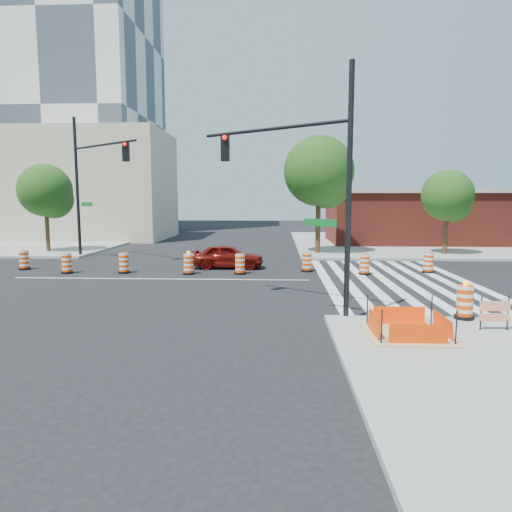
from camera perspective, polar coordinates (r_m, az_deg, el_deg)
The scene contains 25 objects.
ground at distance 21.97m, azimuth -11.91°, elevation -2.82°, with size 120.00×120.00×0.00m, color black.
sidewalk_ne at distance 41.04m, azimuth 20.40°, elevation 1.55°, with size 22.00×22.00×0.15m, color gray.
sidewalk_nw at distance 45.63m, azimuth -28.34°, elevation 1.66°, with size 22.00×22.00×0.15m, color gray.
crosswalk_east at distance 21.94m, azimuth 17.01°, elevation -2.98°, with size 6.75×13.50×0.01m.
lane_centerline at distance 21.97m, azimuth -11.91°, elevation -2.81°, with size 14.00×0.12×0.01m, color silver.
excavation_pit at distance 12.91m, azimuth 18.45°, elevation -9.03°, with size 2.20×2.20×0.90m.
tower_nw at distance 65.13m, azimuth -26.68°, elevation 23.13°, with size 28.00×18.00×45.00m, color silver.
brick_storefront at distance 40.90m, azimuth 20.54°, elevation 4.68°, with size 16.50×8.50×4.60m.
beige_midrise at distance 46.39m, azimuth -19.70°, elevation 8.26°, with size 14.00×10.00×10.00m, color #BAAC8E.
red_coupe at distance 24.80m, azimuth -3.56°, elevation -0.01°, with size 1.56×3.89×1.32m, color #600C08.
signal_pole_se at distance 14.83m, azimuth 5.94°, elevation 10.69°, with size 4.85×3.30×7.60m.
signal_pole_nw at distance 30.13m, azimuth -19.87°, elevation 9.74°, with size 5.30×4.17×8.72m.
pit_drum at distance 15.12m, azimuth 24.64°, elevation -5.36°, with size 0.59×0.59×1.17m.
barricade at distance 14.17m, azimuth 27.67°, elevation -6.15°, with size 0.82×0.06×0.96m.
tree_north_b at distance 34.69m, azimuth -24.75°, elevation 7.10°, with size 3.61×3.61×6.13m.
tree_north_c at distance 30.98m, azimuth 7.94°, elevation 9.97°, with size 4.66×4.66×7.91m.
tree_north_d at distance 32.54m, azimuth 22.85°, elevation 6.66°, with size 3.33×3.32×5.64m.
median_drum_1 at distance 27.24m, azimuth -26.99°, elevation -0.52°, with size 0.60×0.60×1.02m.
median_drum_2 at distance 24.96m, azimuth -22.57°, elevation -0.92°, with size 0.60×0.60×1.02m.
median_drum_3 at distance 24.05m, azimuth -16.18°, elevation -0.94°, with size 0.60×0.60×1.02m.
median_drum_4 at distance 23.01m, azimuth -8.44°, elevation -1.07°, with size 0.60×0.60×1.18m.
median_drum_5 at distance 22.80m, azimuth -2.01°, elevation -1.09°, with size 0.60×0.60×1.02m.
median_drum_6 at distance 23.74m, azimuth 6.38°, elevation -0.81°, with size 0.60×0.60×1.02m.
median_drum_7 at distance 23.28m, azimuth 13.42°, elevation -1.11°, with size 0.60×0.60×1.02m.
median_drum_8 at distance 24.81m, azimuth 20.75°, elevation -0.88°, with size 0.60×0.60×1.02m.
Camera 1 is at (5.53, -20.93, 3.73)m, focal length 32.00 mm.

